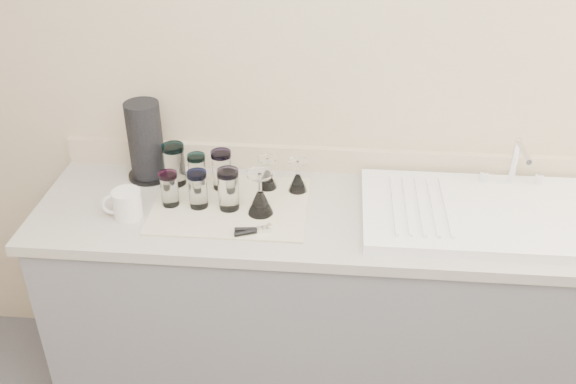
# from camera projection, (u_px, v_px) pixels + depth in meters

# --- Properties ---
(room_envelope) EXTENTS (3.54, 3.50, 2.52)m
(room_envelope) POSITION_uv_depth(u_px,v_px,m) (302.00, 282.00, 0.92)
(room_envelope) COLOR #505055
(room_envelope) RESTS_ON ground
(counter_unit) EXTENTS (2.06, 0.62, 0.90)m
(counter_unit) POSITION_uv_depth(u_px,v_px,m) (319.00, 306.00, 2.52)
(counter_unit) COLOR slate
(counter_unit) RESTS_ON ground
(sink_unit) EXTENTS (0.82, 0.50, 0.22)m
(sink_unit) POSITION_uv_depth(u_px,v_px,m) (481.00, 213.00, 2.24)
(sink_unit) COLOR white
(sink_unit) RESTS_ON counter_unit
(dish_towel) EXTENTS (0.55, 0.42, 0.01)m
(dish_towel) POSITION_uv_depth(u_px,v_px,m) (231.00, 205.00, 2.31)
(dish_towel) COLOR silver
(dish_towel) RESTS_ON counter_unit
(tumbler_teal) EXTENTS (0.08, 0.08, 0.16)m
(tumbler_teal) POSITION_uv_depth(u_px,v_px,m) (174.00, 164.00, 2.39)
(tumbler_teal) COLOR white
(tumbler_teal) RESTS_ON dish_towel
(tumbler_cyan) EXTENTS (0.07, 0.07, 0.13)m
(tumbler_cyan) POSITION_uv_depth(u_px,v_px,m) (197.00, 171.00, 2.38)
(tumbler_cyan) COLOR white
(tumbler_cyan) RESTS_ON dish_towel
(tumbler_purple) EXTENTS (0.08, 0.08, 0.15)m
(tumbler_purple) POSITION_uv_depth(u_px,v_px,m) (222.00, 169.00, 2.37)
(tumbler_purple) COLOR white
(tumbler_purple) RESTS_ON dish_towel
(tumbler_magenta) EXTENTS (0.06, 0.06, 0.13)m
(tumbler_magenta) POSITION_uv_depth(u_px,v_px,m) (169.00, 189.00, 2.27)
(tumbler_magenta) COLOR white
(tumbler_magenta) RESTS_ON dish_towel
(tumbler_blue) EXTENTS (0.07, 0.07, 0.14)m
(tumbler_blue) POSITION_uv_depth(u_px,v_px,m) (198.00, 189.00, 2.26)
(tumbler_blue) COLOR white
(tumbler_blue) RESTS_ON dish_towel
(tumbler_lavender) EXTENTS (0.08, 0.08, 0.15)m
(tumbler_lavender) POSITION_uv_depth(u_px,v_px,m) (228.00, 189.00, 2.25)
(tumbler_lavender) COLOR white
(tumbler_lavender) RESTS_ON dish_towel
(goblet_back_left) EXTENTS (0.07, 0.07, 0.12)m
(goblet_back_left) POSITION_uv_depth(u_px,v_px,m) (267.00, 177.00, 2.39)
(goblet_back_left) COLOR white
(goblet_back_left) RESTS_ON dish_towel
(goblet_back_right) EXTENTS (0.07, 0.07, 0.12)m
(goblet_back_right) POSITION_uv_depth(u_px,v_px,m) (298.00, 180.00, 2.37)
(goblet_back_right) COLOR white
(goblet_back_right) RESTS_ON dish_towel
(goblet_front_left) EXTENTS (0.09, 0.09, 0.16)m
(goblet_front_left) POSITION_uv_depth(u_px,v_px,m) (260.00, 200.00, 2.23)
(goblet_front_left) COLOR white
(goblet_front_left) RESTS_ON dish_towel
(can_opener) EXTENTS (0.13, 0.07, 0.02)m
(can_opener) POSITION_uv_depth(u_px,v_px,m) (253.00, 230.00, 2.15)
(can_opener) COLOR silver
(can_opener) RESTS_ON dish_towel
(white_mug) EXTENTS (0.15, 0.12, 0.10)m
(white_mug) POSITION_uv_depth(u_px,v_px,m) (126.00, 204.00, 2.22)
(white_mug) COLOR silver
(white_mug) RESTS_ON counter_unit
(paper_towel_roll) EXTENTS (0.16, 0.16, 0.31)m
(paper_towel_roll) POSITION_uv_depth(u_px,v_px,m) (146.00, 142.00, 2.41)
(paper_towel_roll) COLOR black
(paper_towel_roll) RESTS_ON counter_unit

